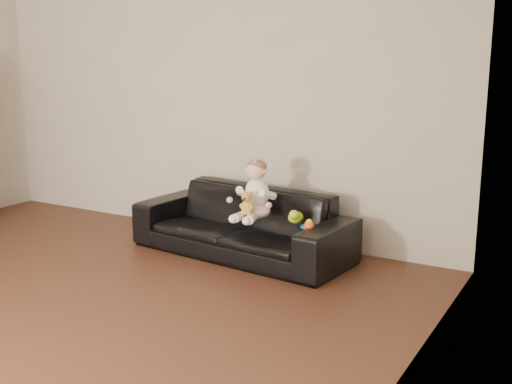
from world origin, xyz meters
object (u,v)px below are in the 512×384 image
Objects in this scene: toy_blue_disc at (307,227)px; baby at (255,193)px; toy_rattle at (309,226)px; toy_green at (296,217)px; sofa at (242,223)px; teddy_bear at (247,204)px.

baby is at bearing 175.41° from toy_blue_disc.
toy_green is at bearing 143.37° from toy_rattle.
toy_blue_disc is at bearing -27.93° from toy_green.
sofa is at bearing 167.93° from toy_blue_disc.
toy_blue_disc is (-0.05, 0.06, -0.03)m from toy_rattle.
teddy_bear is 1.39× the size of toy_green.
baby is 0.53m from toy_blue_disc.
toy_rattle is 0.78× the size of toy_blue_disc.
teddy_bear is at bearing -94.66° from baby.
teddy_bear is 2.60× the size of toy_rattle.
teddy_bear is at bearing -167.19° from toy_blue_disc.
toy_blue_disc is (0.13, -0.07, -0.04)m from toy_green.
toy_green is (0.35, 0.03, -0.17)m from baby.
toy_rattle is at bearing -19.43° from baby.
sofa is at bearing 142.26° from baby.
toy_blue_disc is (0.49, -0.04, -0.21)m from baby.
sofa is at bearing 163.94° from toy_rattle.
toy_green is 1.45× the size of toy_blue_disc.
toy_green is at bearing -1.61° from sofa.
baby reaches higher than sofa.
toy_green is at bearing -3.56° from baby.
teddy_bear is 0.54m from toy_rattle.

